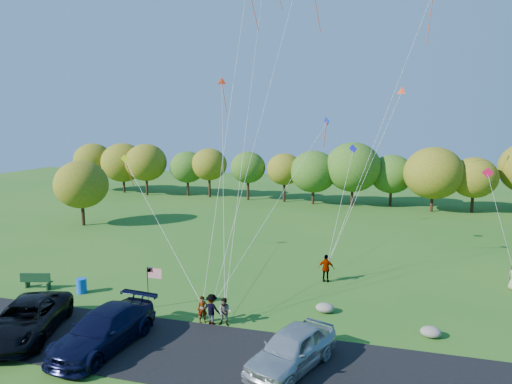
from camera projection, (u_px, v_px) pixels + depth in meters
ground at (218, 318)px, 25.80m from camera, size 140.00×140.00×0.00m
asphalt_lane at (189, 351)px, 21.99m from camera, size 44.00×6.00×0.06m
treeline at (313, 169)px, 59.74m from camera, size 76.48×28.26×8.41m
minivan_dark at (26, 319)px, 23.41m from camera, size 4.89×7.05×1.79m
minivan_navy at (104, 330)px, 22.20m from camera, size 3.15×6.52×1.83m
minivan_silver at (292, 349)px, 20.33m from camera, size 3.94×5.75×1.82m
flyer_a at (203, 310)px, 25.08m from camera, size 0.66×0.57×1.52m
flyer_b at (225, 312)px, 24.73m from camera, size 0.77×0.61×1.55m
flyer_c at (212, 309)px, 24.92m from camera, size 1.18×0.78×1.70m
flyer_d at (326, 268)px, 31.47m from camera, size 1.15×0.51×1.94m
park_bench at (36, 280)px, 30.19m from camera, size 1.98×0.81×1.11m
trash_barrel at (82, 286)px, 29.49m from camera, size 0.64×0.64×0.96m
flag_assembly at (152, 278)px, 26.80m from camera, size 0.95×0.61×2.56m
boulder_near at (325, 308)px, 26.53m from camera, size 1.09×0.85×0.54m
boulder_far at (431, 332)px, 23.49m from camera, size 1.06×0.88×0.55m
kites_aloft at (306, 10)px, 34.72m from camera, size 26.65×9.84×18.58m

